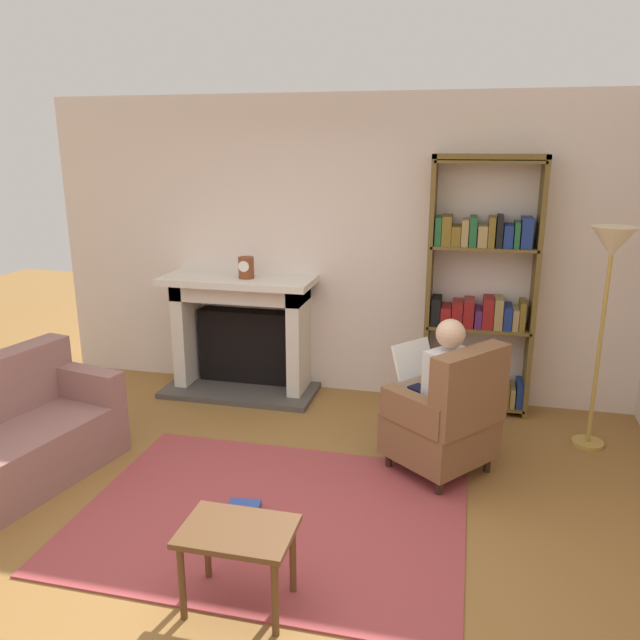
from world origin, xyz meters
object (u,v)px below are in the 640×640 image
at_px(mantel_clock, 246,268).
at_px(side_table, 238,541).
at_px(armchair_reading, 448,418).
at_px(seated_reader, 436,387).
at_px(floor_lamp, 610,263).
at_px(fireplace, 243,330).
at_px(bookshelf, 480,296).

relative_size(mantel_clock, side_table, 0.34).
bearing_deg(mantel_clock, armchair_reading, -30.64).
xyz_separation_m(mantel_clock, seated_reader, (1.77, -1.03, -0.58)).
bearing_deg(floor_lamp, seated_reader, -151.33).
bearing_deg(side_table, fireplace, 109.58).
relative_size(fireplace, armchair_reading, 1.47).
xyz_separation_m(fireplace, seated_reader, (1.86, -1.13, 0.04)).
height_order(fireplace, seated_reader, seated_reader).
distance_m(armchair_reading, seated_reader, 0.23).
distance_m(bookshelf, side_table, 3.13).
height_order(armchair_reading, floor_lamp, floor_lamp).
height_order(armchair_reading, seated_reader, seated_reader).
xyz_separation_m(bookshelf, armchair_reading, (-0.19, -1.24, -0.60)).
relative_size(fireplace, mantel_clock, 7.42).
distance_m(bookshelf, floor_lamp, 1.11).
distance_m(armchair_reading, side_table, 1.86).
xyz_separation_m(bookshelf, floor_lamp, (0.88, -0.53, 0.42)).
bearing_deg(armchair_reading, seated_reader, -90.00).
relative_size(mantel_clock, bookshelf, 0.09).
relative_size(fireplace, seated_reader, 1.25).
height_order(bookshelf, seated_reader, bookshelf).
bearing_deg(mantel_clock, side_table, -71.50).
xyz_separation_m(seated_reader, floor_lamp, (1.16, 0.64, 0.83)).
bearing_deg(mantel_clock, bookshelf, 3.81).
relative_size(seated_reader, floor_lamp, 0.67).
distance_m(side_table, floor_lamp, 3.25).
distance_m(fireplace, bookshelf, 2.18).
xyz_separation_m(side_table, floor_lamp, (2.03, 2.31, 1.07)).
xyz_separation_m(fireplace, mantel_clock, (0.09, -0.10, 0.62)).
bearing_deg(seated_reader, side_table, 11.26).
distance_m(seated_reader, floor_lamp, 1.56).
relative_size(bookshelf, side_table, 3.92).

